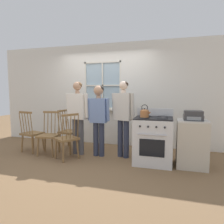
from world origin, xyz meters
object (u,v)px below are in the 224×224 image
person_adult_right (123,112)px  chair_by_window (49,135)px  chair_near_stove (67,139)px  side_counter (192,144)px  chair_center_cluster (32,133)px  kettle (145,113)px  stove (153,140)px  chair_near_wall (68,131)px  potted_plant (98,106)px  person_elderly_left (78,111)px  person_teen_center (99,113)px  stereo (193,116)px

person_adult_right → chair_by_window: bearing=-150.2°
chair_near_stove → side_counter: (2.49, 0.26, 0.01)m
chair_center_cluster → kettle: (2.68, -0.10, 0.58)m
stove → side_counter: 0.72m
chair_near_wall → chair_center_cluster: bearing=132.0°
kettle → potted_plant: bearing=138.9°
chair_by_window → person_elderly_left: (0.63, 0.22, 0.56)m
person_elderly_left → chair_near_wall: bearing=153.8°
person_adult_right → potted_plant: (-0.92, 0.91, 0.05)m
person_teen_center → stove: (1.20, -0.12, -0.48)m
person_adult_right → kettle: (0.49, -0.32, 0.04)m
person_adult_right → stove: person_adult_right is taller
chair_center_cluster → person_elderly_left: (1.15, 0.14, 0.56)m
chair_near_wall → person_adult_right: 1.58m
chair_center_cluster → stereo: stereo is taller
chair_center_cluster → person_teen_center: person_teen_center is taller
chair_center_cluster → person_teen_center: (1.64, 0.15, 0.51)m
person_teen_center → chair_by_window: bearing=-169.9°
person_teen_center → stove: 1.30m
person_teen_center → person_adult_right: bearing=6.0°
kettle → chair_by_window: bearing=179.1°
side_counter → stove: bearing=-180.0°
person_elderly_left → stove: person_elderly_left is taller
stove → stereo: size_ratio=3.19×
kettle → side_counter: 1.06m
chair_by_window → chair_near_wall: (0.21, 0.53, 0.00)m
person_elderly_left → kettle: size_ratio=6.68×
stove → person_elderly_left: bearing=176.1°
chair_by_window → kettle: bearing=-7.5°
chair_by_window → potted_plant: bearing=51.3°
chair_center_cluster → kettle: kettle is taller
chair_center_cluster → person_elderly_left: person_elderly_left is taller
chair_near_stove → person_elderly_left: size_ratio=0.60×
chair_near_stove → person_elderly_left: person_elderly_left is taller
stove → potted_plant: (-1.58, 1.10, 0.57)m
person_teen_center → person_elderly_left: bearing=179.6°
potted_plant → stereo: potted_plant is taller
chair_near_stove → stereo: bearing=126.8°
chair_near_stove → person_adult_right: bearing=143.3°
kettle → side_counter: kettle is taller
potted_plant → kettle: bearing=-41.1°
chair_center_cluster → side_counter: bearing=-168.8°
chair_center_cluster → stereo: 3.61m
person_adult_right → potted_plant: bearing=155.2°
chair_by_window → side_counter: size_ratio=1.09×
chair_near_wall → kettle: kettle is taller
potted_plant → chair_near_stove: bearing=-98.3°
chair_near_stove → stove: 1.79m
chair_near_stove → chair_near_wall: bearing=-122.0°
chair_near_wall → potted_plant: bearing=-29.6°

